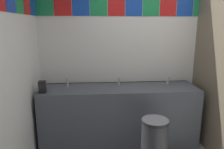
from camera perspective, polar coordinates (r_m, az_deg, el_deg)
name	(u,v)px	position (r m, az deg, el deg)	size (l,w,h in m)	color
wall_back	(165,42)	(3.43, 13.84, 8.27)	(3.77, 0.09, 2.90)	white
vanity_counter	(119,114)	(3.21, 1.88, -10.44)	(2.20, 0.58, 0.85)	#4C515B
faucet_left	(67,83)	(3.14, -11.67, -2.21)	(0.04, 0.10, 0.14)	silver
faucet_center	(119,82)	(3.14, 1.76, -1.98)	(0.04, 0.10, 0.14)	silver
faucet_right	(168,81)	(3.30, 14.56, -1.65)	(0.04, 0.10, 0.14)	silver
soap_dispenser	(42,87)	(2.94, -17.85, -3.12)	(0.09, 0.09, 0.16)	black
trash_bin	(154,145)	(2.73, 11.01, -17.82)	(0.31, 0.31, 0.66)	#333338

